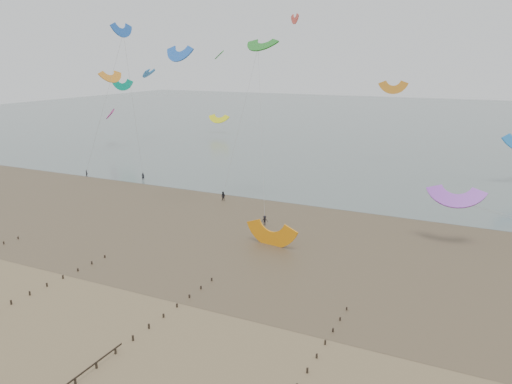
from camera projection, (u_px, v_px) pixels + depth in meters
ground at (127, 316)px, 56.14m from camera, size 500.00×500.00×0.00m
sea_and_shore at (237, 223)px, 87.78m from camera, size 500.00×665.00×0.03m
kitesurfer_lead at (87, 173)px, 122.14m from camera, size 0.66×0.51×1.61m
kitesurfers at (441, 220)px, 86.62m from camera, size 111.26×25.13×1.88m
grounded_kite at (271, 245)px, 77.42m from camera, size 8.40×6.99×4.18m
kites_airborne at (322, 93)px, 133.71m from camera, size 251.95×105.52×45.17m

